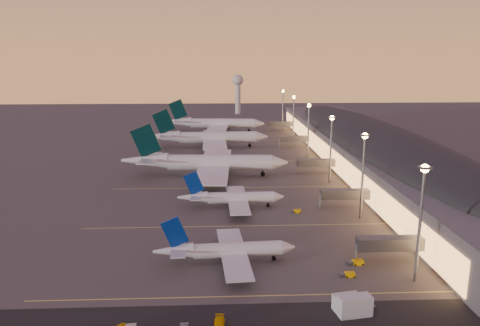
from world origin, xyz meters
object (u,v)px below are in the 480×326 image
(baggage_tug_a, at_px, (348,275))
(radar_tower, at_px, (238,88))
(airliner_narrow_south, at_px, (225,250))
(airliner_narrow_north, at_px, (231,198))
(baggage_tug_b, at_px, (356,263))
(airliner_wide_near, at_px, (205,163))
(baggage_tug_c, at_px, (296,211))
(catering_truck_a, at_px, (348,302))
(airliner_wide_mid, at_px, (207,138))
(service_van_d, at_px, (219,324))
(airliner_wide_far, at_px, (214,123))
(catering_truck_b, at_px, (356,306))

(baggage_tug_a, bearing_deg, radar_tower, 93.57)
(airliner_narrow_south, relative_size, airliner_narrow_north, 0.98)
(airliner_narrow_south, xyz_separation_m, baggage_tug_b, (30.33, -2.43, -2.57))
(airliner_wide_near, bearing_deg, baggage_tug_a, -66.47)
(radar_tower, xyz_separation_m, baggage_tug_a, (12.08, -297.39, -21.43))
(baggage_tug_a, relative_size, baggage_tug_c, 1.02)
(airliner_wide_near, bearing_deg, baggage_tug_b, -63.16)
(airliner_narrow_north, height_order, baggage_tug_a, airliner_narrow_north)
(airliner_wide_near, distance_m, catering_truck_a, 107.72)
(airliner_wide_mid, bearing_deg, service_van_d, -89.20)
(service_van_d, bearing_deg, airliner_wide_near, 95.39)
(airliner_wide_near, distance_m, airliner_wide_mid, 60.40)
(airliner_wide_near, xyz_separation_m, airliner_wide_mid, (-0.46, 60.40, -0.19))
(airliner_narrow_south, height_order, service_van_d, airliner_narrow_south)
(catering_truck_a, bearing_deg, airliner_wide_far, 86.20)
(radar_tower, bearing_deg, baggage_tug_a, -87.67)
(airliner_wide_mid, height_order, radar_tower, radar_tower)
(airliner_wide_near, bearing_deg, service_van_d, -84.20)
(airliner_wide_near, xyz_separation_m, service_van_d, (5.45, -108.45, -4.85))
(airliner_narrow_north, relative_size, radar_tower, 1.05)
(airliner_wide_mid, relative_size, baggage_tug_a, 19.64)
(airliner_narrow_south, bearing_deg, baggage_tug_c, 53.48)
(radar_tower, relative_size, catering_truck_b, 4.49)
(airliner_narrow_south, distance_m, airliner_wide_mid, 142.23)
(catering_truck_a, xyz_separation_m, service_van_d, (-24.55, -5.07, -0.78))
(airliner_wide_near, bearing_deg, catering_truck_a, -70.89)
(catering_truck_a, bearing_deg, baggage_tug_c, 79.55)
(baggage_tug_b, distance_m, catering_truck_a, 20.68)
(airliner_narrow_north, distance_m, radar_tower, 249.00)
(radar_tower, height_order, baggage_tug_a, radar_tower)
(catering_truck_a, bearing_deg, radar_tower, 80.47)
(airliner_wide_mid, bearing_deg, airliner_narrow_south, -88.22)
(airliner_wide_mid, distance_m, radar_tower, 149.64)
(radar_tower, distance_m, baggage_tug_b, 292.70)
(airliner_narrow_south, bearing_deg, baggage_tug_a, -21.15)
(radar_tower, relative_size, service_van_d, 6.85)
(airliner_narrow_north, bearing_deg, airliner_wide_near, 101.82)
(radar_tower, relative_size, catering_truck_a, 5.53)
(airliner_wide_mid, distance_m, service_van_d, 169.02)
(catering_truck_b, bearing_deg, baggage_tug_a, 70.84)
(catering_truck_b, xyz_separation_m, service_van_d, (-25.63, -2.98, -1.13))
(airliner_narrow_south, relative_size, baggage_tug_b, 8.54)
(baggage_tug_c, bearing_deg, airliner_wide_mid, 108.39)
(airliner_narrow_north, bearing_deg, baggage_tug_c, -17.91)
(airliner_wide_near, distance_m, baggage_tug_c, 55.21)
(baggage_tug_a, relative_size, catering_truck_b, 0.46)
(baggage_tug_a, bearing_deg, service_van_d, -145.61)
(airliner_wide_mid, relative_size, baggage_tug_b, 16.57)
(baggage_tug_a, distance_m, service_van_d, 33.88)
(catering_truck_a, bearing_deg, baggage_tug_b, 58.33)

